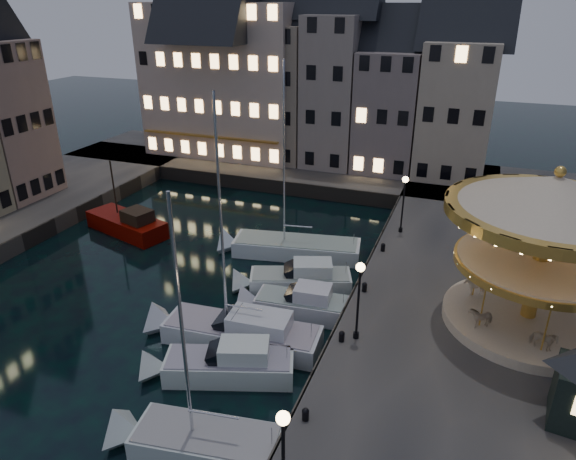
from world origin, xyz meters
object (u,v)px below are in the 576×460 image
at_px(motorboat_d, 295,304).
at_px(streetlamp_c, 404,196).
at_px(streetlamp_b, 359,290).
at_px(motorboat_a, 194,442).
at_px(bollard_d, 383,247).
at_px(motorboat_f, 288,247).
at_px(motorboat_b, 221,366).
at_px(bollard_b, 342,336).
at_px(motorboat_e, 294,280).
at_px(red_fishing_boat, 128,225).
at_px(motorboat_c, 235,331).
at_px(bollard_a, 305,414).
at_px(streetlamp_a, 283,449).
at_px(carousel, 549,225).
at_px(bollard_c, 365,287).

bearing_deg(motorboat_d, streetlamp_c, 68.56).
bearing_deg(streetlamp_b, motorboat_d, 146.77).
relative_size(streetlamp_b, motorboat_a, 0.36).
relative_size(bollard_d, motorboat_f, 0.04).
bearing_deg(motorboat_f, streetlamp_c, 27.60).
xyz_separation_m(streetlamp_b, motorboat_b, (-5.69, -3.53, -3.38)).
height_order(bollard_b, motorboat_d, motorboat_d).
distance_m(motorboat_d, motorboat_e, 2.73).
bearing_deg(motorboat_a, red_fishing_boat, 132.69).
bearing_deg(motorboat_c, motorboat_f, 95.13).
bearing_deg(bollard_b, motorboat_f, 122.76).
height_order(bollard_a, motorboat_b, motorboat_b).
xyz_separation_m(streetlamp_c, bollard_b, (-0.60, -14.00, -2.41)).
height_order(motorboat_c, motorboat_f, motorboat_f).
bearing_deg(bollard_d, motorboat_c, -117.48).
xyz_separation_m(streetlamp_c, bollard_a, (-0.60, -19.50, -2.41)).
relative_size(streetlamp_c, motorboat_f, 0.32).
xyz_separation_m(motorboat_b, motorboat_d, (1.48, 6.29, -0.00)).
distance_m(bollard_b, bollard_d, 10.50).
distance_m(bollard_a, motorboat_d, 9.53).
relative_size(motorboat_b, red_fishing_boat, 0.96).
relative_size(motorboat_c, motorboat_f, 0.94).
bearing_deg(motorboat_a, streetlamp_a, -24.13).
relative_size(bollard_a, motorboat_d, 0.09).
relative_size(streetlamp_b, motorboat_d, 0.66).
relative_size(streetlamp_b, red_fishing_boat, 0.56).
bearing_deg(streetlamp_c, motorboat_f, -152.40).
bearing_deg(motorboat_c, carousel, 19.81).
bearing_deg(streetlamp_c, carousel, -49.30).
height_order(motorboat_c, motorboat_d, motorboat_c).
xyz_separation_m(bollard_a, motorboat_b, (-5.09, 2.47, -0.96)).
bearing_deg(motorboat_c, bollard_a, -42.44).
bearing_deg(motorboat_c, streetlamp_b, 7.70).
height_order(motorboat_a, motorboat_b, motorboat_a).
distance_m(streetlamp_b, motorboat_b, 7.50).
distance_m(bollard_b, motorboat_b, 6.00).
bearing_deg(motorboat_b, streetlamp_a, -48.67).
distance_m(bollard_a, motorboat_b, 5.74).
relative_size(motorboat_e, motorboat_f, 0.55).
relative_size(bollard_a, motorboat_c, 0.05).
relative_size(bollard_a, motorboat_b, 0.08).
bearing_deg(motorboat_a, motorboat_d, 87.89).
distance_m(streetlamp_a, motorboat_a, 6.13).
relative_size(bollard_a, bollard_c, 1.00).
xyz_separation_m(motorboat_f, red_fishing_boat, (-12.88, -0.92, 0.16)).
relative_size(motorboat_f, red_fishing_boat, 1.78).
height_order(bollard_c, motorboat_a, motorboat_a).
relative_size(streetlamp_a, carousel, 0.43).
relative_size(bollard_d, carousel, 0.06).
bearing_deg(motorboat_e, motorboat_f, 114.30).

